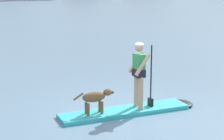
# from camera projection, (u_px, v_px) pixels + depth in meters

# --- Properties ---
(ground_plane) EXTENTS (400.00, 400.00, 0.00)m
(ground_plane) POSITION_uv_depth(u_px,v_px,m) (125.00, 113.00, 10.21)
(ground_plane) COLOR slate
(paddleboard) EXTENTS (3.68, 0.97, 0.10)m
(paddleboard) POSITION_uv_depth(u_px,v_px,m) (133.00, 110.00, 10.29)
(paddleboard) COLOR #33B2BF
(paddleboard) RESTS_ON ground_plane
(person_paddler) EXTENTS (0.62, 0.50, 1.68)m
(person_paddler) POSITION_uv_depth(u_px,v_px,m) (139.00, 70.00, 10.12)
(person_paddler) COLOR tan
(person_paddler) RESTS_ON paddleboard
(dog) EXTENTS (1.06, 0.26, 0.59)m
(dog) POSITION_uv_depth(u_px,v_px,m) (96.00, 97.00, 9.81)
(dog) COLOR brown
(dog) RESTS_ON paddleboard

